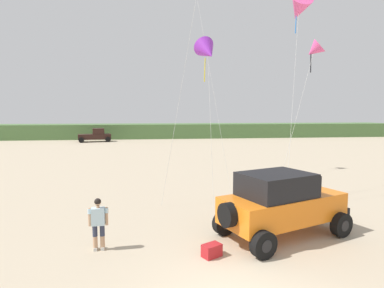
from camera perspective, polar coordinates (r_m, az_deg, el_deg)
dune_ridge at (r=54.35m, az=-10.12°, el=2.34°), size 90.00×6.24×2.35m
jeep at (r=11.52m, az=15.89°, el=-10.15°), size 4.99×3.77×2.26m
person_watching at (r=10.50m, az=-16.60°, el=-13.24°), size 0.62×0.32×1.67m
cooler_box at (r=9.97m, az=3.59°, el=-18.68°), size 0.66×0.59×0.38m
distant_pickup at (r=48.51m, az=-17.07°, el=1.49°), size 4.89×3.23×1.98m
kite_orange_streamer at (r=17.22m, az=2.86°, el=16.41°), size 1.64×3.95×8.31m
kite_pink_ribbon at (r=20.23m, az=18.78°, el=22.13°), size 3.34×5.72×11.10m
kite_red_delta at (r=16.90m, az=21.24°, el=15.54°), size 3.19×2.48×7.89m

